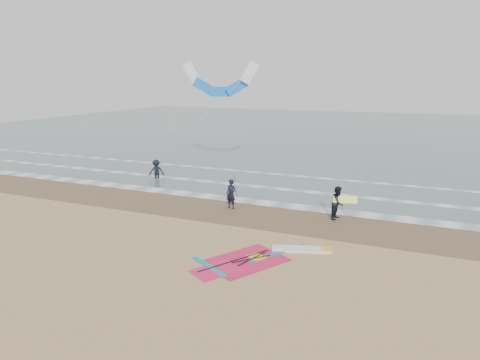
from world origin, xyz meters
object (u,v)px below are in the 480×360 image
at_px(person_wading, 156,167).
at_px(person_walking, 338,203).
at_px(windsurf_rig, 262,258).
at_px(person_standing, 231,194).
at_px(surf_kite, 220,82).

bearing_deg(person_wading, person_walking, -42.73).
relative_size(windsurf_rig, person_standing, 3.11).
bearing_deg(surf_kite, windsurf_rig, -58.85).
xyz_separation_m(windsurf_rig, person_wading, (-12.91, 11.24, 0.90)).
bearing_deg(windsurf_rig, surf_kite, 121.15).
distance_m(person_wading, surf_kite, 8.47).
relative_size(person_standing, person_walking, 0.97).
distance_m(windsurf_rig, person_walking, 7.20).
bearing_deg(person_walking, surf_kite, 63.92).
xyz_separation_m(person_standing, surf_kite, (-4.97, 9.00, 6.50)).
bearing_deg(person_wading, person_standing, -56.13).
bearing_deg(person_standing, surf_kite, 131.10).
distance_m(person_walking, surf_kite, 15.51).
bearing_deg(person_standing, person_walking, 17.13).
relative_size(person_standing, surf_kite, 0.23).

